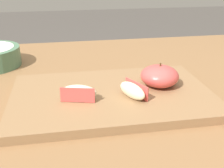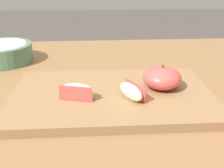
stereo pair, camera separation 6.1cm
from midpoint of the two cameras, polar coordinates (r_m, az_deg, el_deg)
The scene contains 5 objects.
dining_table at distance 0.75m, azimuth -0.59°, elevation -7.19°, with size 1.30×0.88×0.74m.
cutting_board at distance 0.63m, azimuth -2.81°, elevation -2.53°, with size 0.44×0.28×0.02m.
apple_half_skin_up at distance 0.65m, azimuth 6.95°, elevation 1.57°, with size 0.09×0.09×0.06m.
apple_wedge_back at distance 0.59m, azimuth -9.73°, elevation -1.78°, with size 0.08×0.04×0.03m.
apple_wedge_front at distance 0.59m, azimuth 1.11°, elevation -1.40°, with size 0.06×0.08×0.03m.
Camera 1 is at (-0.14, -0.63, 1.02)m, focal length 45.28 mm.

